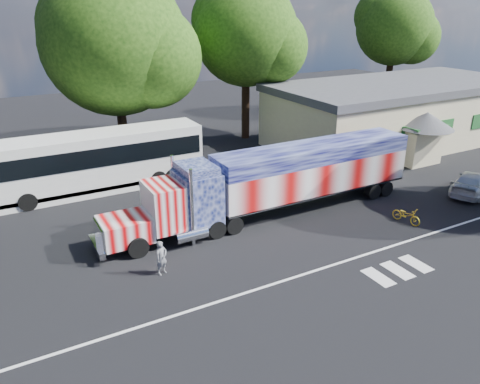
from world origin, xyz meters
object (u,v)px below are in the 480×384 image
bicycle (406,215)px  tree_ne_a (248,34)px  parked_car (472,183)px  coach_bus (103,160)px  semi_truck (279,179)px  woman (161,258)px  tree_far_ne (396,27)px  tree_n_mid (117,43)px

bicycle → tree_ne_a: 21.50m
parked_car → bicycle: bearing=75.5°
coach_bus → bicycle: size_ratio=7.56×
semi_truck → bicycle: size_ratio=11.20×
woman → tree_far_ne: bearing=8.8°
coach_bus → tree_ne_a: tree_ne_a is taller
tree_n_mid → tree_ne_a: (11.28, 0.76, 0.20)m
semi_truck → tree_far_ne: bearing=33.5°
parked_car → tree_ne_a: bearing=-5.4°
coach_bus → tree_far_ne: bearing=13.5°
coach_bus → bicycle: 18.97m
bicycle → tree_ne_a: (1.02, 19.73, 8.48)m
coach_bus → tree_ne_a: (14.45, 6.41, 6.98)m
woman → bicycle: (13.77, -1.52, -0.37)m
parked_car → tree_ne_a: 21.25m
bicycle → tree_n_mid: size_ratio=0.12×
tree_n_mid → tree_far_ne: tree_n_mid is taller
parked_car → tree_ne_a: tree_ne_a is taller
tree_n_mid → tree_far_ne: 30.11m
tree_n_mid → coach_bus: bearing=-119.2°
coach_bus → woman: size_ratio=7.93×
semi_truck → tree_ne_a: (6.56, 15.21, 6.82)m
parked_car → bicycle: size_ratio=2.80×
bicycle → tree_n_mid: bearing=107.3°
coach_bus → tree_ne_a: 17.28m
semi_truck → tree_far_ne: (25.30, 16.77, 6.89)m
tree_ne_a → parked_car: bearing=-72.1°
coach_bus → tree_ne_a: bearing=23.9°
woman → tree_n_mid: 19.48m
tree_ne_a → bicycle: bearing=-93.0°
bicycle → woman: bearing=162.6°
parked_car → tree_far_ne: 25.26m
tree_ne_a → tree_far_ne: (18.74, 1.56, 0.07)m
tree_n_mid → tree_far_ne: size_ratio=1.08×
tree_ne_a → semi_truck: bearing=-113.3°
woman → tree_n_mid: bearing=56.9°
parked_car → tree_ne_a: size_ratio=0.36×
parked_car → woman: bearing=65.5°
woman → coach_bus: bearing=66.6°
parked_car → tree_far_ne: (12.71, 20.19, 8.31)m
bicycle → tree_n_mid: tree_n_mid is taller
coach_bus → tree_n_mid: bearing=60.8°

